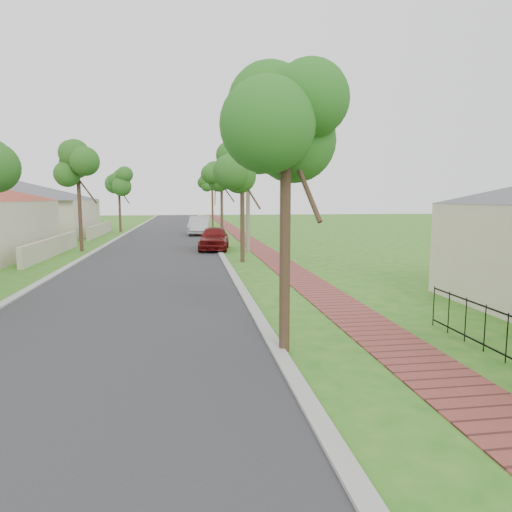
{
  "coord_description": "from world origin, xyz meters",
  "views": [
    {
      "loc": [
        -1.13,
        -6.37,
        3.18
      ],
      "look_at": [
        0.8,
        6.64,
        1.5
      ],
      "focal_mm": 32.0,
      "sensor_mm": 36.0,
      "label": 1
    }
  ],
  "objects": [
    {
      "name": "ground",
      "position": [
        0.0,
        0.0,
        0.0
      ],
      "size": [
        160.0,
        160.0,
        0.0
      ],
      "primitive_type": "plane",
      "color": "#266919",
      "rests_on": "ground"
    },
    {
      "name": "road",
      "position": [
        -3.0,
        20.0,
        0.0
      ],
      "size": [
        7.0,
        120.0,
        0.02
      ],
      "primitive_type": "cube",
      "color": "#28282B",
      "rests_on": "ground"
    },
    {
      "name": "kerb_right",
      "position": [
        0.65,
        20.0,
        0.0
      ],
      "size": [
        0.3,
        120.0,
        0.1
      ],
      "primitive_type": "cube",
      "color": "#9E9E99",
      "rests_on": "ground"
    },
    {
      "name": "kerb_left",
      "position": [
        -6.65,
        20.0,
        0.0
      ],
      "size": [
        0.3,
        120.0,
        0.1
      ],
      "primitive_type": "cube",
      "color": "#9E9E99",
      "rests_on": "ground"
    },
    {
      "name": "sidewalk",
      "position": [
        3.25,
        20.0,
        0.0
      ],
      "size": [
        1.5,
        120.0,
        0.03
      ],
      "primitive_type": "cube",
      "color": "brown",
      "rests_on": "ground"
    },
    {
      "name": "street_trees",
      "position": [
        -2.87,
        26.84,
        4.54
      ],
      "size": [
        10.7,
        37.65,
        5.89
      ],
      "color": "#382619",
      "rests_on": "ground"
    },
    {
      "name": "far_house_grey",
      "position": [
        -14.97,
        34.0,
        2.34
      ],
      "size": [
        15.56,
        15.56,
        4.6
      ],
      "color": "beige",
      "rests_on": "ground"
    },
    {
      "name": "parked_car_red",
      "position": [
        0.4,
        21.54,
        0.72
      ],
      "size": [
        2.23,
        4.43,
        1.45
      ],
      "primitive_type": "imported",
      "rotation": [
        0.0,
        0.0,
        -0.13
      ],
      "color": "maroon",
      "rests_on": "ground"
    },
    {
      "name": "parked_car_white",
      "position": [
        -0.19,
        33.48,
        0.79
      ],
      "size": [
        2.12,
        4.93,
        1.58
      ],
      "primitive_type": "imported",
      "rotation": [
        0.0,
        0.0,
        -0.09
      ],
      "color": "silver",
      "rests_on": "ground"
    },
    {
      "name": "near_tree",
      "position": [
        0.8,
        2.65,
        4.78
      ],
      "size": [
        2.33,
        2.33,
        5.99
      ],
      "color": "#382619",
      "rests_on": "ground"
    },
    {
      "name": "utility_pole",
      "position": [
        2.3,
        20.0,
        3.68
      ],
      "size": [
        1.2,
        0.24,
        7.24
      ],
      "color": "gray",
      "rests_on": "ground"
    }
  ]
}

